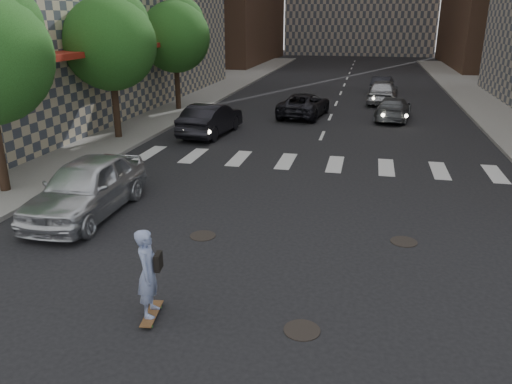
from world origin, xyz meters
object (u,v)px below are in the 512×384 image
Objects in this scene: tree_b at (112,39)px; traffic_car_b at (393,109)px; traffic_car_e at (382,85)px; skateboarder at (149,273)px; traffic_car_d at (383,91)px; traffic_car_a at (211,119)px; traffic_car_c at (304,105)px; tree_c at (176,34)px; silver_sedan at (86,187)px.

tree_b is 15.70m from traffic_car_b.
traffic_car_b is at bearing 99.79° from traffic_car_e.
tree_b reaches higher than skateboarder.
tree_b is 1.49× the size of traffic_car_b.
traffic_car_d is at bearing 71.77° from skateboarder.
traffic_car_a reaches higher than traffic_car_c.
traffic_car_b is 0.90× the size of traffic_car_c.
tree_b is at bearing 51.87° from traffic_car_c.
traffic_car_a is 1.08× the size of traffic_car_b.
traffic_car_c is at bearing 8.56° from traffic_car_b.
tree_b is at bearing 110.78° from skateboarder.
traffic_car_a is 1.00× the size of traffic_car_d.
traffic_car_e is (12.54, 18.58, -3.99)m from tree_b.
traffic_car_d is 1.20× the size of traffic_car_e.
tree_c reaches higher than traffic_car_c.
silver_sedan is at bearing -68.47° from tree_b.
tree_c is 16.89m from traffic_car_e.
traffic_car_a is (3.99, 1.86, -3.86)m from tree_b.
silver_sedan is 1.01× the size of traffic_car_c.
traffic_car_c is at bearing 74.10° from traffic_car_e.
skateboarder is at bearing 96.88° from traffic_car_c.
tree_c is 13.60m from traffic_car_b.
traffic_car_c is (7.89, -0.25, -3.96)m from tree_c.
silver_sedan is 24.44m from traffic_car_d.
traffic_car_b is at bearing -0.73° from tree_c.
tree_c is 3.50× the size of skateboarder.
tree_c is 1.39× the size of traffic_car_a.
tree_b is 3.50× the size of skateboarder.
traffic_car_b is 10.75m from traffic_car_e.
tree_b is at bearing 52.08° from traffic_car_d.
traffic_car_d is (12.50, 13.62, -3.83)m from tree_b.
tree_c is at bearing 28.83° from traffic_car_d.
tree_c is 8.84m from traffic_car_c.
skateboarder is 0.48× the size of traffic_car_e.
traffic_car_a is (3.99, -6.14, -3.86)m from tree_c.
silver_sedan is 1.26× the size of traffic_car_e.
traffic_car_c is (7.89, 7.75, -3.96)m from tree_b.
traffic_car_b is (5.29, 21.68, -0.35)m from skateboarder.
traffic_car_a is (-3.72, 15.71, -0.21)m from skateboarder.
traffic_car_a reaches higher than traffic_car_e.
traffic_car_d is at bearing 24.21° from tree_c.
traffic_car_a is 0.96× the size of traffic_car_c.
silver_sedan reaches higher than traffic_car_b.
tree_c is 17.92m from silver_sedan.
silver_sedan is 1.05× the size of traffic_car_d.
traffic_car_b is (9.40, 16.97, -0.21)m from silver_sedan.
skateboarder is at bearing 88.86° from traffic_car_e.
silver_sedan is at bearing 73.27° from traffic_car_d.
traffic_car_e is (0.04, 4.95, -0.16)m from traffic_car_d.
silver_sedan is at bearing 68.70° from traffic_car_b.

